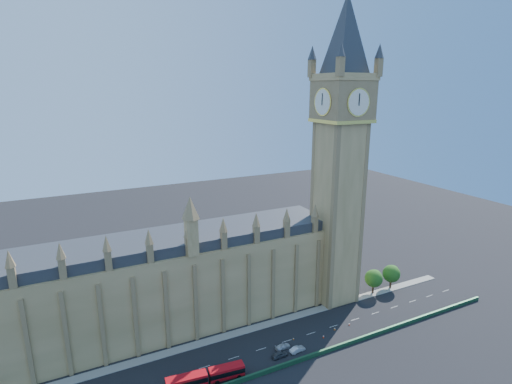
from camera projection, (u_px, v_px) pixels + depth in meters
name	position (u px, v px, depth m)	size (l,w,h in m)	color
ground	(248.00, 353.00, 105.24)	(400.00, 400.00, 0.00)	black
palace_westminster	(132.00, 290.00, 110.06)	(120.00, 20.00, 28.00)	olive
elizabeth_tower	(341.00, 134.00, 120.11)	(20.59, 20.59, 105.00)	olive
bridge_parapet	(263.00, 372.00, 97.29)	(160.00, 0.60, 1.20)	#1E4C2D
kerb_north	(233.00, 334.00, 113.46)	(160.00, 3.00, 0.16)	gray
tree_east_near	(374.00, 278.00, 135.10)	(6.00, 6.00, 8.50)	#382619
tree_east_far	(392.00, 273.00, 138.55)	(6.00, 6.00, 8.50)	#382619
red_bus	(206.00, 377.00, 94.17)	(18.94, 4.74, 3.19)	red
car_grey	(280.00, 355.00, 103.61)	(1.73, 4.30, 1.47)	#3D3F44
car_silver	(297.00, 349.00, 105.74)	(1.53, 4.39, 1.45)	#B8BAC1
car_white	(283.00, 346.00, 107.08)	(1.76, 4.33, 1.26)	silver
cone_a	(335.00, 329.00, 115.42)	(0.54, 0.54, 0.74)	black
cone_b	(349.00, 324.00, 117.77)	(0.45, 0.45, 0.66)	black
cone_c	(293.00, 339.00, 110.98)	(0.44, 0.44, 0.63)	black
cone_d	(323.00, 337.00, 111.76)	(0.50, 0.50, 0.77)	black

